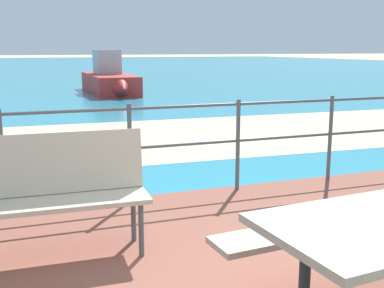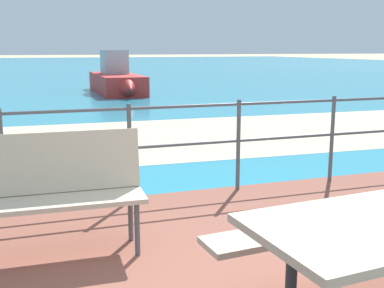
# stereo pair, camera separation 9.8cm
# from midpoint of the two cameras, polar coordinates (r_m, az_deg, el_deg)

# --- Properties ---
(sea_water) EXTENTS (90.00, 90.00, 0.01)m
(sea_water) POSITION_cam_midpoint_polar(r_m,az_deg,el_deg) (42.12, -16.83, 8.83)
(sea_water) COLOR teal
(sea_water) RESTS_ON ground
(beach_strip) EXTENTS (54.10, 5.69, 0.01)m
(beach_strip) POSITION_cam_midpoint_polar(r_m,az_deg,el_deg) (8.39, -7.91, 0.56)
(beach_strip) COLOR beige
(beach_strip) RESTS_ON ground
(park_bench) EXTENTS (1.57, 0.48, 0.90)m
(park_bench) POSITION_cam_midpoint_polar(r_m,az_deg,el_deg) (3.63, -17.60, -4.80)
(park_bench) COLOR #BCAD93
(park_bench) RESTS_ON patio_paving
(railing_fence) EXTENTS (5.94, 0.04, 0.99)m
(railing_fence) POSITION_cam_midpoint_polar(r_m,az_deg,el_deg) (4.87, -0.14, 0.86)
(railing_fence) COLOR #4C5156
(railing_fence) RESTS_ON patio_paving
(boat_near) EXTENTS (1.40, 4.80, 1.51)m
(boat_near) POSITION_cam_midpoint_polar(r_m,az_deg,el_deg) (17.35, -8.94, 7.66)
(boat_near) COLOR red
(boat_near) RESTS_ON sea_water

